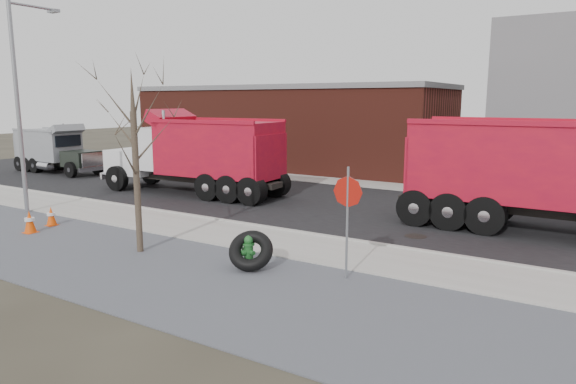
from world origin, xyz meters
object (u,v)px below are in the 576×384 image
Objects in this scene: dump_truck_red_a at (549,171)px; dump_truck_grey at (55,148)px; stop_sign at (348,204)px; truck_tire at (251,251)px; dump_truck_red_b at (197,152)px; fire_hydrant at (248,253)px.

dump_truck_red_a is 26.70m from dump_truck_grey.
stop_sign is 24.38m from dump_truck_grey.
truck_tire is 0.14× the size of dump_truck_red_a.
dump_truck_grey is (-12.20, 1.04, -0.48)m from dump_truck_red_b.
truck_tire is 10.12m from dump_truck_red_a.
dump_truck_grey is (-20.49, 8.46, 1.08)m from fire_hydrant.
fire_hydrant is at bearing -127.62° from dump_truck_red_a.
dump_truck_red_b is (-8.45, 7.53, 1.45)m from truck_tire.
stop_sign is 0.43× the size of dump_truck_grey.
fire_hydrant is 3.00m from stop_sign.
stop_sign is at bearing 32.68° from fire_hydrant.
fire_hydrant is at bearing -20.60° from dump_truck_grey.
dump_truck_grey is (-23.05, 7.95, -0.40)m from stop_sign.
stop_sign is at bearing -115.75° from dump_truck_red_a.
dump_truck_red_a is 1.60× the size of dump_truck_grey.
truck_tire is 0.23× the size of dump_truck_grey.
dump_truck_red_a reaches higher than dump_truck_red_b.
stop_sign reaches higher than truck_tire.
dump_truck_red_a is at bearing 86.27° from stop_sign.
dump_truck_red_a is (6.04, 7.96, 1.57)m from truck_tire.
dump_truck_red_b is at bearing 159.38° from fire_hydrant.
dump_truck_red_b reaches higher than stop_sign.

